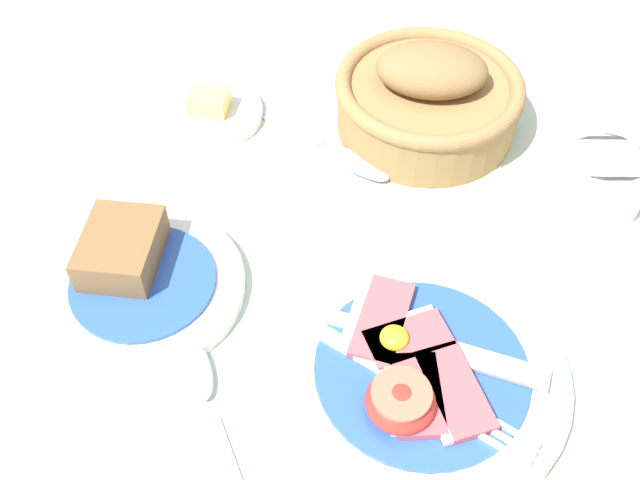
{
  "coord_description": "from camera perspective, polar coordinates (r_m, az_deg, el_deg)",
  "views": [
    {
      "loc": [
        0.11,
        -0.29,
        0.51
      ],
      "look_at": [
        -0.06,
        0.1,
        0.02
      ],
      "focal_mm": 42.0,
      "sensor_mm": 36.0,
      "label": 1
    }
  ],
  "objects": [
    {
      "name": "bread_plate",
      "position": [
        0.65,
        -13.77,
        -2.8
      ],
      "size": [
        0.17,
        0.17,
        0.05
      ],
      "color": "silver",
      "rests_on": "ground_plane"
    },
    {
      "name": "butter_dish",
      "position": [
        0.8,
        -8.38,
        9.67
      ],
      "size": [
        0.11,
        0.11,
        0.03
      ],
      "color": "silver",
      "rests_on": "ground_plane"
    },
    {
      "name": "bread_basket",
      "position": [
        0.77,
        8.24,
        10.72
      ],
      "size": [
        0.19,
        0.19,
        0.09
      ],
      "color": "olive",
      "rests_on": "ground_plane"
    },
    {
      "name": "sugar_cup",
      "position": [
        0.74,
        20.64,
        4.43
      ],
      "size": [
        0.08,
        0.08,
        0.06
      ],
      "color": "white",
      "rests_on": "ground_plane"
    },
    {
      "name": "teaspoon_by_saucer",
      "position": [
        0.75,
        1.35,
        6.68
      ],
      "size": [
        0.19,
        0.07,
        0.01
      ],
      "rotation": [
        0.0,
        0.0,
        6.0
      ],
      "color": "silver",
      "rests_on": "ground_plane"
    },
    {
      "name": "breakfast_plate",
      "position": [
        0.59,
        7.38,
        -10.02
      ],
      "size": [
        0.23,
        0.23,
        0.04
      ],
      "color": "silver",
      "rests_on": "ground_plane"
    },
    {
      "name": "ground_plane",
      "position": [
        0.6,
        1.58,
        -9.37
      ],
      "size": [
        3.0,
        3.0,
        0.0
      ],
      "primitive_type": "plane",
      "color": "#B7CCB7"
    },
    {
      "name": "teaspoon_near_cup",
      "position": [
        0.59,
        -8.92,
        -11.43
      ],
      "size": [
        0.15,
        0.15,
        0.01
      ],
      "rotation": [
        0.0,
        0.0,
        2.37
      ],
      "color": "silver",
      "rests_on": "ground_plane"
    }
  ]
}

